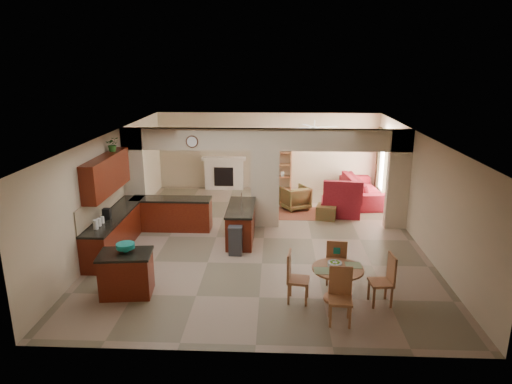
{
  "coord_description": "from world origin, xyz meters",
  "views": [
    {
      "loc": [
        0.3,
        -11.41,
        4.56
      ],
      "look_at": [
        -0.22,
        0.3,
        1.2
      ],
      "focal_mm": 32.0,
      "sensor_mm": 36.0,
      "label": 1
    }
  ],
  "objects_px": {
    "sofa": "(364,189)",
    "dining_table": "(337,278)",
    "kitchen_island": "(127,274)",
    "armchair": "(295,198)"
  },
  "relations": [
    {
      "from": "sofa",
      "to": "armchair",
      "type": "bearing_deg",
      "value": 108.29
    },
    {
      "from": "armchair",
      "to": "sofa",
      "type": "bearing_deg",
      "value": 175.78
    },
    {
      "from": "dining_table",
      "to": "sofa",
      "type": "height_order",
      "value": "sofa"
    },
    {
      "from": "dining_table",
      "to": "sofa",
      "type": "distance_m",
      "value": 7.06
    },
    {
      "from": "dining_table",
      "to": "sofa",
      "type": "xyz_separation_m",
      "value": [
        1.77,
        6.83,
        -0.07
      ]
    },
    {
      "from": "dining_table",
      "to": "armchair",
      "type": "xyz_separation_m",
      "value": [
        -0.61,
        5.8,
        -0.1
      ]
    },
    {
      "from": "kitchen_island",
      "to": "armchair",
      "type": "bearing_deg",
      "value": 51.64
    },
    {
      "from": "kitchen_island",
      "to": "dining_table",
      "type": "xyz_separation_m",
      "value": [
        4.21,
        -0.06,
        0.02
      ]
    },
    {
      "from": "kitchen_island",
      "to": "dining_table",
      "type": "relative_size",
      "value": 1.1
    },
    {
      "from": "sofa",
      "to": "dining_table",
      "type": "bearing_deg",
      "value": 160.21
    }
  ]
}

